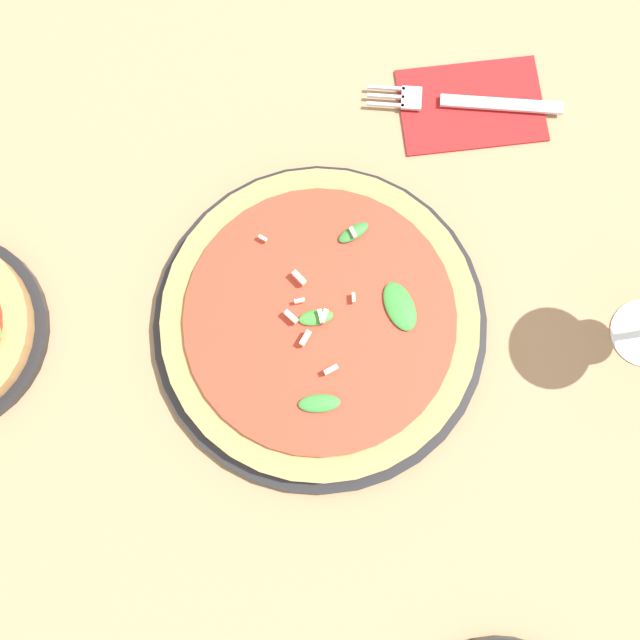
{
  "coord_description": "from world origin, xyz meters",
  "views": [
    {
      "loc": [
        -0.02,
        0.13,
        0.69
      ],
      "look_at": [
        -0.03,
        0.0,
        0.03
      ],
      "focal_mm": 42.0,
      "sensor_mm": 36.0,
      "label": 1
    }
  ],
  "objects": [
    {
      "name": "ground_plane",
      "position": [
        0.0,
        0.0,
        0.0
      ],
      "size": [
        6.0,
        6.0,
        0.0
      ],
      "primitive_type": "plane",
      "color": "#9E7A56"
    },
    {
      "name": "pizza_arugula_main",
      "position": [
        -0.03,
        0.0,
        0.02
      ],
      "size": [
        0.31,
        0.31,
        0.05
      ],
      "color": "black",
      "rests_on": "ground_plane"
    },
    {
      "name": "napkin",
      "position": [
        -0.18,
        -0.22,
        0.0
      ],
      "size": [
        0.15,
        0.11,
        0.01
      ],
      "rotation": [
        0.0,
        0.0,
        0.09
      ],
      "color": "#B21E1E",
      "rests_on": "ground_plane"
    },
    {
      "name": "fork",
      "position": [
        -0.17,
        -0.22,
        0.01
      ],
      "size": [
        0.19,
        0.03,
        0.0
      ],
      "rotation": [
        0.0,
        0.0,
        -0.1
      ],
      "color": "silver",
      "rests_on": "ground_plane"
    }
  ]
}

